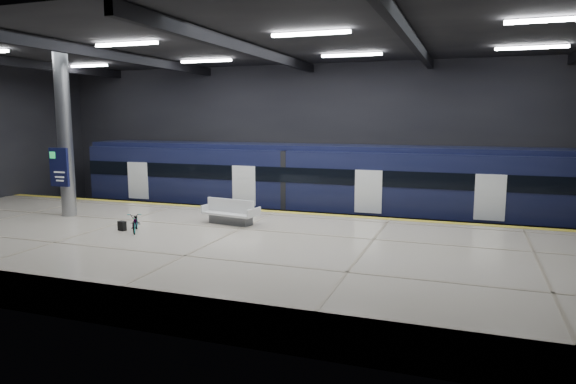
% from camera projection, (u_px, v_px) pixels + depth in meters
% --- Properties ---
extents(ground, '(30.00, 30.00, 0.00)m').
position_uv_depth(ground, '(252.00, 251.00, 20.31)').
color(ground, black).
rests_on(ground, ground).
extents(room_shell, '(30.10, 16.10, 8.05)m').
position_uv_depth(room_shell, '(250.00, 105.00, 19.49)').
color(room_shell, black).
rests_on(room_shell, ground).
extents(platform, '(30.00, 11.00, 1.10)m').
position_uv_depth(platform, '(223.00, 253.00, 17.90)').
color(platform, '#B8AE9C').
rests_on(platform, ground).
extents(safety_strip, '(30.00, 0.40, 0.01)m').
position_uv_depth(safety_strip, '(276.00, 211.00, 22.72)').
color(safety_strip, gold).
rests_on(safety_strip, platform).
extents(rails, '(30.00, 1.52, 0.16)m').
position_uv_depth(rails, '(296.00, 222.00, 25.43)').
color(rails, gray).
rests_on(rails, ground).
extents(train, '(29.40, 2.84, 3.79)m').
position_uv_depth(train, '(349.00, 185.00, 24.27)').
color(train, black).
rests_on(train, ground).
extents(bench, '(2.35, 1.27, 0.98)m').
position_uv_depth(bench, '(231.00, 215.00, 20.08)').
color(bench, '#595B60').
rests_on(bench, platform).
extents(bicycle, '(1.13, 1.44, 0.73)m').
position_uv_depth(bicycle, '(136.00, 222.00, 18.67)').
color(bicycle, '#99999E').
rests_on(bicycle, platform).
extents(pannier_bag, '(0.34, 0.25, 0.35)m').
position_uv_depth(pannier_bag, '(122.00, 226.00, 18.89)').
color(pannier_bag, black).
rests_on(pannier_bag, platform).
extents(info_column, '(0.90, 0.78, 6.90)m').
position_uv_depth(info_column, '(64.00, 136.00, 21.36)').
color(info_column, '#9EA0A5').
rests_on(info_column, platform).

